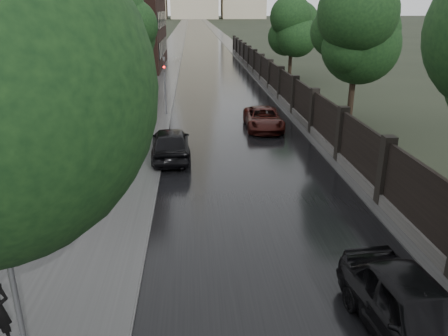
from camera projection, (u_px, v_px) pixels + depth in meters
road at (197, 25)px, 184.75m from camera, size 8.00×420.00×0.02m
sidewalk_left at (183, 25)px, 184.33m from camera, size 4.00×420.00×0.16m
verge_right at (210, 25)px, 185.11m from camera, size 3.00×420.00×0.08m
fence_right at (276, 83)px, 36.87m from camera, size 0.45×75.72×2.70m
tree_left_far at (117, 33)px, 32.68m from camera, size 4.25×4.25×7.39m
tree_right_b at (356, 44)px, 26.33m from camera, size 4.08×4.08×7.01m
tree_right_c at (292, 30)px, 43.18m from camera, size 4.08×4.08×7.01m
lamp_post at (15, 295)px, 7.07m from camera, size 0.25×0.12×5.11m
traffic_light at (165, 81)px, 29.23m from camera, size 0.16×0.32×4.00m
hatchback_left at (170, 143)px, 21.41m from camera, size 2.12×4.75×1.59m
car_right_near at (414, 314)px, 9.49m from camera, size 2.32×4.83×1.59m
car_right_far at (263, 119)px, 26.74m from camera, size 2.28×4.74×1.30m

